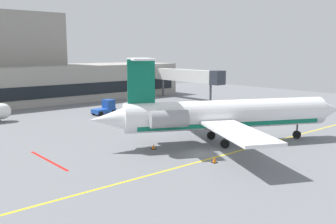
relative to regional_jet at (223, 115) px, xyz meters
The scene contains 9 objects.
ground 5.54m from the regional_jet, 158.15° to the right, with size 120.00×120.00×0.11m.
terminal_building 46.97m from the regional_jet, 99.05° to the left, with size 69.13×15.71×17.08m.
jet_bridge_east 36.29m from the regional_jet, 51.66° to the left, with size 2.40×18.31×6.20m.
regional_jet is the anchor object (origin of this frame).
baggage_tug 24.52m from the regional_jet, 89.14° to the left, with size 3.81×2.50×2.26m.
pushback_tractor 18.64m from the regional_jet, 89.86° to the left, with size 3.88×2.62×2.13m.
safety_cone_alpha 5.51m from the regional_jet, 49.33° to the right, with size 0.47×0.47×0.55m.
safety_cone_bravo 8.24m from the regional_jet, 157.76° to the left, with size 0.47×0.47×0.55m.
safety_cone_charlie 7.87m from the regional_jet, 144.24° to the right, with size 0.47×0.47×0.55m.
Camera 1 is at (-25.92, -24.38, 9.88)m, focal length 40.17 mm.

